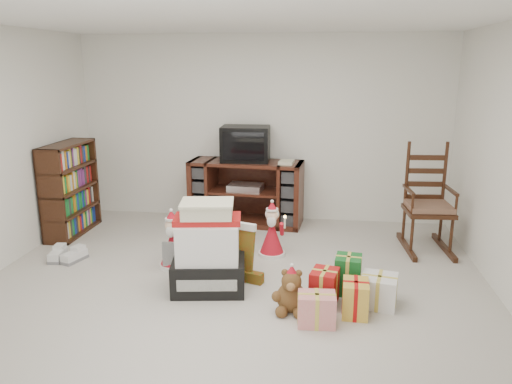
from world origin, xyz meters
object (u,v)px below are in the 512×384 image
red_suitcase (202,246)px  santa_figurine (272,235)px  mrs_claus_figurine (173,245)px  crt_television (245,144)px  gift_cluster (345,293)px  sneaker_pair (66,256)px  teddy_bear (291,293)px  rocking_chair (427,212)px  tv_stand (246,192)px  bookshelf (70,191)px  gift_pile (208,253)px

red_suitcase → santa_figurine: size_ratio=0.85×
mrs_claus_figurine → crt_television: bearing=72.1°
red_suitcase → gift_cluster: size_ratio=0.58×
santa_figurine → mrs_claus_figurine: santa_figurine is taller
red_suitcase → crt_television: (0.23, 1.58, 0.85)m
sneaker_pair → red_suitcase: bearing=3.9°
teddy_bear → sneaker_pair: 2.68m
rocking_chair → santa_figurine: size_ratio=2.02×
tv_stand → mrs_claus_figurine: tv_stand is taller
tv_stand → crt_television: (-0.01, 0.02, 0.66)m
sneaker_pair → gift_cluster: (3.01, -0.70, 0.09)m
bookshelf → teddy_bear: bearing=-30.6°
tv_stand → gift_pile: gift_pile is taller
red_suitcase → mrs_claus_figurine: (-0.30, -0.06, 0.01)m
rocking_chair → tv_stand: bearing=159.4°
bookshelf → santa_figurine: size_ratio=1.82×
sneaker_pair → gift_cluster: size_ratio=0.42×
rocking_chair → santa_figurine: 1.84m
rocking_chair → sneaker_pair: rocking_chair is taller
rocking_chair → santa_figurine: rocking_chair is taller
gift_pile → red_suitcase: gift_pile is taller
tv_stand → bookshelf: bookshelf is taller
teddy_bear → bookshelf: bearing=149.4°
red_suitcase → sneaker_pair: red_suitcase is taller
mrs_claus_figurine → sneaker_pair: 1.24m
santa_figurine → crt_television: size_ratio=0.99×
tv_stand → red_suitcase: size_ratio=2.84×
tv_stand → bookshelf: bearing=-156.8°
bookshelf → sneaker_pair: 1.08m
red_suitcase → crt_television: bearing=64.7°
crt_television → rocking_chair: bearing=-18.6°
rocking_chair → teddy_bear: rocking_chair is taller
rocking_chair → crt_television: bearing=158.9°
rocking_chair → crt_television: size_ratio=2.01×
santa_figurine → gift_cluster: 1.39m
tv_stand → rocking_chair: 2.32m
rocking_chair → mrs_claus_figurine: (-2.77, -0.97, -0.20)m
sneaker_pair → crt_television: size_ratio=0.61×
gift_pile → santa_figurine: (0.51, 0.96, -0.13)m
santa_figurine → mrs_claus_figurine: (-1.01, -0.47, -0.00)m
tv_stand → santa_figurine: bearing=-62.8°
tv_stand → rocking_chair: size_ratio=1.19×
mrs_claus_figurine → gift_cluster: mrs_claus_figurine is taller
tv_stand → mrs_claus_figurine: bearing=-103.7°
bookshelf → mrs_claus_figurine: bookshelf is taller
bookshelf → sneaker_pair: bookshelf is taller
sneaker_pair → gift_pile: bearing=-13.8°
tv_stand → gift_pile: size_ratio=1.79×
rocking_chair → sneaker_pair: (-4.00, -0.95, -0.38)m
red_suitcase → gift_cluster: bearing=-43.7°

